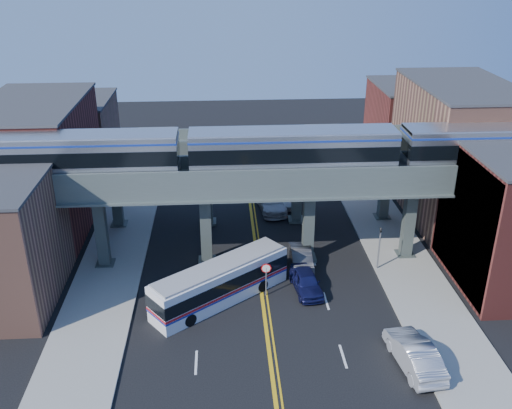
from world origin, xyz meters
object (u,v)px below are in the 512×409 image
at_px(car_lane_c, 283,195).
at_px(car_parked_curb, 414,354).
at_px(traffic_signal, 379,244).
at_px(car_lane_b, 301,259).
at_px(car_lane_d, 271,202).
at_px(car_lane_a, 306,281).
at_px(transit_train, 293,150).
at_px(stop_sign, 266,274).
at_px(transit_bus, 220,283).

xyz_separation_m(car_lane_c, car_parked_curb, (5.23, -24.27, 0.12)).
bearing_deg(traffic_signal, car_parked_curb, -93.61).
height_order(car_lane_b, car_lane_d, car_lane_d).
relative_size(car_lane_a, car_parked_curb, 0.83).
xyz_separation_m(car_lane_a, car_lane_d, (-1.36, 14.10, 0.05)).
height_order(car_lane_a, car_lane_c, car_lane_a).
bearing_deg(traffic_signal, transit_train, 163.12).
relative_size(transit_train, car_lane_b, 10.43).
height_order(stop_sign, car_lane_a, stop_sign).
xyz_separation_m(transit_bus, car_lane_a, (6.20, 0.83, -0.65)).
bearing_deg(car_parked_curb, car_lane_a, -65.56).
height_order(car_lane_a, car_lane_b, car_lane_a).
height_order(transit_train, car_lane_c, transit_train).
bearing_deg(car_lane_d, stop_sign, -103.69).
distance_m(stop_sign, car_lane_a, 3.15).
height_order(traffic_signal, car_lane_b, traffic_signal).
bearing_deg(transit_bus, traffic_signal, -21.80).
distance_m(transit_train, car_lane_b, 8.64).
xyz_separation_m(transit_train, car_lane_c, (0.66, 11.18, -8.51)).
bearing_deg(car_lane_a, car_lane_b, 80.99).
xyz_separation_m(transit_bus, car_lane_b, (6.31, 4.14, -0.66)).
relative_size(transit_train, car_lane_c, 8.67).
bearing_deg(car_parked_curb, car_lane_d, -80.83).
distance_m(car_lane_b, car_parked_curb, 12.93).
bearing_deg(stop_sign, traffic_signal, 18.63).
distance_m(transit_bus, car_parked_curb, 13.82).
distance_m(car_lane_b, car_lane_c, 12.40).
distance_m(transit_train, car_lane_a, 9.66).
height_order(traffic_signal, car_lane_c, traffic_signal).
relative_size(car_lane_c, car_parked_curb, 1.02).
relative_size(transit_bus, car_lane_b, 2.19).
height_order(transit_bus, car_parked_curb, transit_bus).
relative_size(transit_train, stop_sign, 17.93).
relative_size(transit_bus, car_lane_a, 2.22).
distance_m(car_lane_c, car_parked_curb, 24.83).
bearing_deg(car_lane_d, car_lane_b, -89.73).
distance_m(stop_sign, car_lane_b, 4.96).
height_order(stop_sign, car_lane_c, stop_sign).
xyz_separation_m(stop_sign, traffic_signal, (8.90, 3.00, 0.54)).
height_order(traffic_signal, transit_bus, traffic_signal).
bearing_deg(car_parked_curb, car_lane_c, -84.92).
xyz_separation_m(traffic_signal, car_parked_curb, (-0.70, -11.09, -1.42)).
bearing_deg(transit_bus, car_lane_c, 32.11).
xyz_separation_m(traffic_signal, car_lane_d, (-7.30, 11.57, -1.49)).
distance_m(transit_train, car_parked_curb, 16.63).
bearing_deg(car_lane_d, car_lane_c, 42.08).
relative_size(transit_train, transit_bus, 4.76).
relative_size(transit_bus, car_lane_d, 1.77).
distance_m(car_lane_b, car_lane_d, 10.89).
bearing_deg(car_lane_b, car_parked_curb, -65.94).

